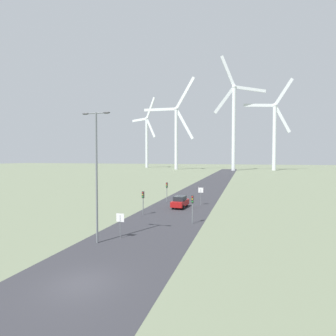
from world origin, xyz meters
The scene contains 13 objects.
ground_plane centered at (0.00, 0.00, 0.00)m, with size 600.00×600.00×0.00m, color #667056.
road_surface centered at (0.00, 48.00, 0.00)m, with size 10.00×240.00×0.01m.
streetlamp centered at (-3.24, 7.08, 7.18)m, with size 2.81×0.32×11.79m.
stop_sign_near centered at (-1.85, 8.91, 1.67)m, with size 0.81×0.07×2.39m.
stop_sign_far centered at (2.75, 28.53, 2.00)m, with size 0.81×0.07×2.86m.
traffic_light_post_near_left centered at (-3.54, 19.03, 2.35)m, with size 0.28×0.34×3.20m.
traffic_light_post_near_right centered at (3.74, 16.28, 2.46)m, with size 0.28×0.34×3.35m.
traffic_light_post_mid_left centered at (-3.35, 29.69, 2.53)m, with size 0.28×0.34×3.45m.
car_approaching centered at (0.03, 25.45, 0.91)m, with size 2.11×4.22×1.83m.
wind_turbine_far_left centered at (-63.94, 179.01, 23.95)m, with size 24.25×12.57×53.77m.
wind_turbine_left centered at (-33.84, 154.49, 25.66)m, with size 35.30×2.60×59.91m.
wind_turbine_center centered at (3.27, 148.23, 30.42)m, with size 29.99×11.47×68.05m.
wind_turbine_right centered at (26.98, 157.92, 24.76)m, with size 28.84×4.62×55.59m.
Camera 1 is at (9.48, -13.64, 7.72)m, focal length 28.00 mm.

